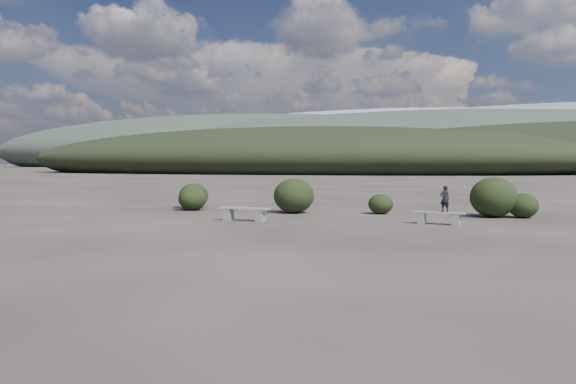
% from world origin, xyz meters
% --- Properties ---
extents(ground, '(1200.00, 1200.00, 0.00)m').
position_xyz_m(ground, '(0.00, 0.00, 0.00)').
color(ground, '#28231F').
rests_on(ground, ground).
extents(bench_left, '(1.85, 0.59, 0.45)m').
position_xyz_m(bench_left, '(-2.66, 5.27, 0.28)').
color(bench_left, slate).
rests_on(bench_left, ground).
extents(bench_right, '(1.67, 0.68, 0.41)m').
position_xyz_m(bench_right, '(3.69, 5.92, 0.25)').
color(bench_right, slate).
rests_on(bench_right, ground).
extents(seated_person, '(0.36, 0.31, 0.84)m').
position_xyz_m(seated_person, '(3.87, 5.88, 0.83)').
color(seated_person, black).
rests_on(seated_person, bench_right).
extents(shrub_a, '(1.16, 1.16, 0.95)m').
position_xyz_m(shrub_a, '(-6.21, 8.69, 0.47)').
color(shrub_a, black).
rests_on(shrub_a, ground).
extents(shrub_b, '(1.58, 1.58, 1.36)m').
position_xyz_m(shrub_b, '(-1.83, 8.61, 0.68)').
color(shrub_b, black).
rests_on(shrub_b, ground).
extents(shrub_c, '(0.96, 0.96, 0.77)m').
position_xyz_m(shrub_c, '(1.48, 9.12, 0.38)').
color(shrub_c, black).
rests_on(shrub_c, ground).
extents(shrub_d, '(1.66, 1.66, 1.45)m').
position_xyz_m(shrub_d, '(5.55, 8.97, 0.73)').
color(shrub_d, black).
rests_on(shrub_d, ground).
extents(shrub_e, '(1.06, 1.06, 0.89)m').
position_xyz_m(shrub_e, '(6.55, 8.97, 0.44)').
color(shrub_e, black).
rests_on(shrub_e, ground).
extents(shrub_f, '(1.27, 1.27, 1.07)m').
position_xyz_m(shrub_f, '(-6.68, 9.78, 0.54)').
color(shrub_f, black).
rests_on(shrub_f, ground).
extents(mountain_ridges, '(500.00, 400.00, 56.00)m').
position_xyz_m(mountain_ridges, '(-7.48, 339.06, 10.84)').
color(mountain_ridges, black).
rests_on(mountain_ridges, ground).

